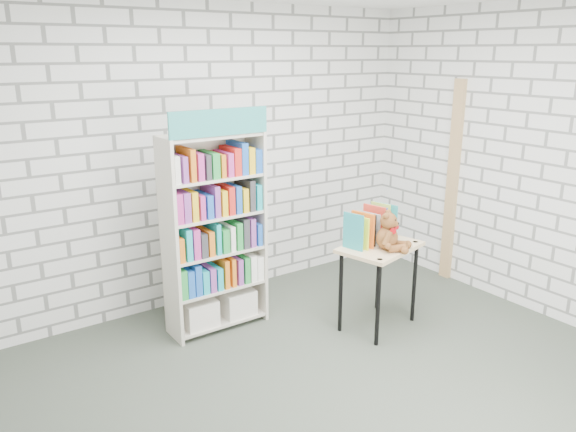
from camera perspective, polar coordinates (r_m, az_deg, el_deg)
ground at (r=4.36m, az=5.91°, el=-16.50°), size 4.50×4.50×0.00m
room_shell at (r=3.71m, az=6.72°, el=7.34°), size 4.52×4.02×2.81m
bookshelf at (r=4.83m, az=-7.49°, el=-1.60°), size 0.86×0.33×1.93m
display_table at (r=4.92m, az=9.30°, el=-4.14°), size 0.80×0.64×0.76m
table_books at (r=4.90m, az=8.31°, el=-1.07°), size 0.53×0.33×0.29m
teddy_bear at (r=4.77m, az=10.30°, el=-1.83°), size 0.32×0.31×0.33m
door_trim at (r=6.08m, az=16.36°, el=3.29°), size 0.05×0.12×2.10m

